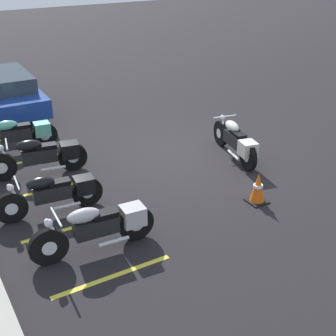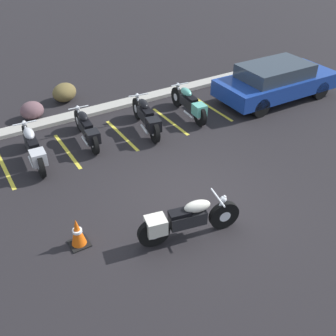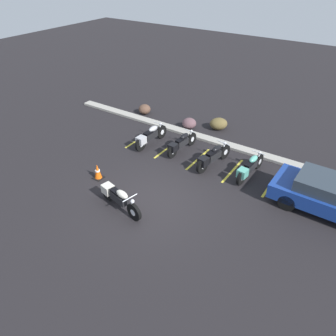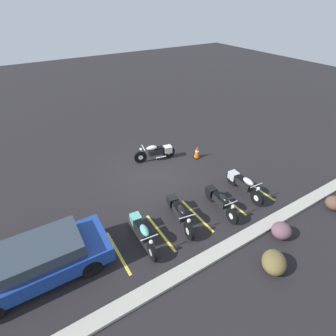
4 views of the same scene
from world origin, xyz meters
name	(u,v)px [view 4 (image 4 of 4)]	position (x,y,z in m)	size (l,w,h in m)	color
ground	(152,172)	(0.00, 0.00, 0.00)	(60.00, 60.00, 0.00)	black
motorcycle_cream_featured	(157,152)	(-0.79, -0.88, 0.47)	(2.22, 0.81, 0.88)	black
parked_bike_0	(243,184)	(-2.64, 3.55, 0.47)	(0.64, 2.27, 0.89)	black
parked_bike_1	(219,200)	(-1.04, 3.82, 0.45)	(0.61, 2.15, 0.84)	black
parked_bike_2	(179,211)	(0.76, 3.53, 0.48)	(0.78, 2.28, 0.90)	black
parked_bike_3	(142,231)	(2.41, 3.65, 0.46)	(0.63, 2.21, 0.87)	black
car_blue	(39,260)	(5.71, 3.22, 0.68)	(4.33, 1.88, 1.29)	black
concrete_curb	(228,246)	(0.00, 5.55, 0.06)	(18.00, 0.50, 0.12)	#A8A399
landscape_rock_0	(281,231)	(-1.98, 6.17, 0.29)	(0.75, 0.70, 0.57)	brown
landscape_rock_1	(274,262)	(-0.63, 6.94, 0.31)	(0.93, 0.76, 0.62)	brown
landscape_rock_2	(334,203)	(-5.08, 6.34, 0.28)	(0.68, 0.69, 0.57)	brown
traffic_cone	(197,152)	(-2.76, 0.07, 0.32)	(0.40, 0.40, 0.68)	black
stall_line_0	(256,188)	(-3.44, 3.69, 0.00)	(0.10, 2.10, 0.00)	gold
stall_line_1	(228,201)	(-1.73, 3.69, 0.00)	(0.10, 2.10, 0.00)	gold
stall_line_2	(197,215)	(-0.02, 3.69, 0.00)	(0.10, 2.10, 0.00)	gold
stall_line_3	(160,232)	(1.69, 3.69, 0.00)	(0.10, 2.10, 0.00)	gold
stall_line_4	(118,252)	(3.40, 3.69, 0.00)	(0.10, 2.10, 0.00)	gold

